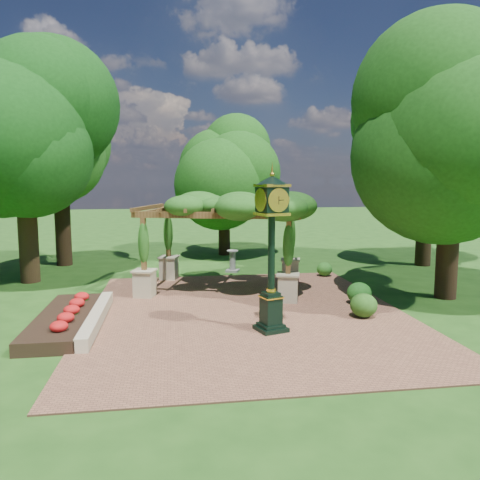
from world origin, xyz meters
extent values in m
plane|color=#1E4714|center=(0.00, 0.00, 0.00)|extent=(120.00, 120.00, 0.00)
cube|color=brown|center=(0.00, 1.00, 0.02)|extent=(10.00, 12.00, 0.04)
cube|color=#C6B793|center=(-4.60, 0.50, 0.20)|extent=(0.35, 5.00, 0.40)
cube|color=red|center=(-5.50, 0.50, 0.18)|extent=(1.50, 5.00, 0.36)
cube|color=black|center=(0.37, -0.91, 0.10)|extent=(0.98, 0.98, 0.12)
cube|color=black|center=(0.37, -0.91, 0.62)|extent=(0.61, 0.61, 0.87)
cube|color=gold|center=(0.37, -0.91, 1.01)|extent=(0.68, 0.68, 0.04)
cylinder|color=black|center=(0.37, -0.91, 2.27)|extent=(0.24, 0.24, 2.23)
cube|color=black|center=(0.37, -0.91, 3.73)|extent=(0.86, 0.86, 0.68)
cylinder|color=beige|center=(0.48, -1.25, 3.73)|extent=(0.56, 0.21, 0.58)
cone|color=black|center=(0.37, -0.91, 4.26)|extent=(1.10, 1.10, 0.24)
sphere|color=gold|center=(0.37, -0.91, 4.41)|extent=(0.14, 0.14, 0.14)
cube|color=#B9AF89|center=(-3.36, 3.62, 0.51)|extent=(0.84, 0.84, 0.94)
cube|color=brown|center=(-3.36, 3.62, 1.99)|extent=(0.21, 0.21, 1.93)
cube|color=#B9AF89|center=(1.65, 2.17, 0.51)|extent=(0.84, 0.84, 0.94)
cube|color=brown|center=(1.65, 2.17, 1.99)|extent=(0.21, 0.21, 1.93)
cube|color=#B9AF89|center=(-2.49, 6.62, 0.51)|extent=(0.84, 0.84, 0.94)
cube|color=brown|center=(-2.49, 6.62, 1.99)|extent=(0.21, 0.21, 1.93)
cube|color=#B9AF89|center=(2.52, 5.18, 0.51)|extent=(0.84, 0.84, 0.94)
cube|color=brown|center=(2.52, 5.18, 1.99)|extent=(0.21, 0.21, 1.93)
cube|color=brown|center=(-0.85, 2.90, 3.04)|extent=(5.85, 1.82, 0.23)
cube|color=brown|center=(0.01, 5.90, 3.04)|extent=(5.85, 1.82, 0.23)
ellipsoid|color=#205017|center=(-0.42, 4.40, 3.32)|extent=(6.85, 5.28, 1.04)
cube|color=gray|center=(0.47, 8.02, 0.05)|extent=(0.74, 0.74, 0.10)
cylinder|color=gray|center=(0.47, 8.02, 0.51)|extent=(0.38, 0.38, 0.92)
cylinder|color=gray|center=(0.47, 8.02, 0.99)|extent=(0.70, 0.70, 0.05)
ellipsoid|color=#245016|center=(3.50, -0.05, 0.41)|extent=(0.99, 0.99, 0.75)
ellipsoid|color=#1C5718|center=(3.99, 1.48, 0.41)|extent=(1.02, 1.02, 0.75)
ellipsoid|color=#27661D|center=(4.36, 6.24, 0.35)|extent=(0.69, 0.69, 0.61)
cylinder|color=#382716|center=(-8.28, 7.06, 1.81)|extent=(0.79, 0.79, 3.61)
ellipsoid|color=#0F390E|center=(-8.28, 7.06, 6.46)|extent=(5.87, 5.87, 5.70)
cylinder|color=black|center=(-7.75, 11.02, 1.77)|extent=(0.76, 0.76, 3.55)
ellipsoid|color=#205418|center=(-7.75, 11.02, 6.34)|extent=(5.04, 5.04, 5.60)
cylinder|color=black|center=(0.67, 13.20, 1.41)|extent=(0.66, 0.66, 2.81)
ellipsoid|color=#164411|center=(0.67, 13.20, 5.03)|extent=(4.60, 4.60, 4.44)
cylinder|color=black|center=(10.22, 8.30, 2.03)|extent=(0.76, 0.76, 4.07)
ellipsoid|color=#1D4F16|center=(10.22, 8.30, 7.28)|extent=(5.36, 5.36, 6.42)
cylinder|color=#352115|center=(7.50, 1.97, 1.71)|extent=(0.76, 0.76, 3.42)
ellipsoid|color=#154010|center=(7.50, 1.97, 6.13)|extent=(5.55, 5.55, 5.41)
camera|label=1|loc=(-2.37, -13.44, 4.23)|focal=35.00mm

